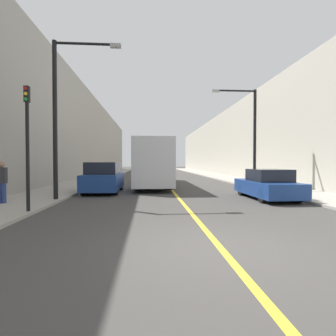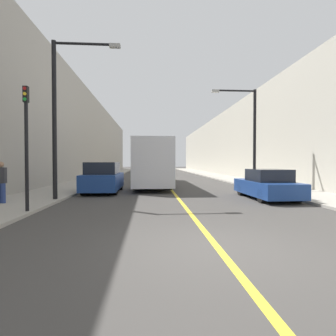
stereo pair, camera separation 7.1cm
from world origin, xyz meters
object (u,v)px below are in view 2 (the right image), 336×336
(parked_suv_left, at_px, (103,178))
(pedestrian, at_px, (1,182))
(bus, at_px, (152,163))
(car_right_near, at_px, (267,185))
(traffic_light, at_px, (26,143))
(street_lamp_left, at_px, (61,107))
(street_lamp_right, at_px, (250,130))

(parked_suv_left, bearing_deg, pedestrian, -126.07)
(bus, height_order, pedestrian, bus)
(parked_suv_left, xyz_separation_m, car_right_near, (8.51, -3.34, -0.17))
(traffic_light, bearing_deg, street_lamp_left, 85.99)
(bus, bearing_deg, pedestrian, -122.97)
(street_lamp_left, height_order, traffic_light, street_lamp_left)
(street_lamp_left, distance_m, pedestrian, 4.05)
(street_lamp_right, bearing_deg, traffic_light, -143.75)
(car_right_near, height_order, traffic_light, traffic_light)
(street_lamp_left, relative_size, pedestrian, 4.20)
(parked_suv_left, height_order, street_lamp_left, street_lamp_left)
(car_right_near, relative_size, street_lamp_right, 0.65)
(street_lamp_left, xyz_separation_m, traffic_light, (-0.21, -2.97, -1.85))
(traffic_light, bearing_deg, parked_suv_left, 77.24)
(street_lamp_right, distance_m, pedestrian, 14.65)
(traffic_light, distance_m, pedestrian, 3.03)
(parked_suv_left, distance_m, car_right_near, 9.14)
(bus, xyz_separation_m, parked_suv_left, (-2.95, -5.11, -0.92))
(car_right_near, relative_size, street_lamp_left, 0.60)
(parked_suv_left, distance_m, street_lamp_right, 10.21)
(car_right_near, xyz_separation_m, street_lamp_left, (-9.77, -0.17, 3.63))
(car_right_near, xyz_separation_m, pedestrian, (-11.85, -1.25, 0.34))
(street_lamp_right, height_order, pedestrian, street_lamp_right)
(parked_suv_left, distance_m, traffic_light, 6.84)
(bus, xyz_separation_m, car_right_near, (5.56, -8.45, -1.09))
(bus, xyz_separation_m, street_lamp_right, (6.63, -3.50, 2.25))
(traffic_light, bearing_deg, bus, 69.14)
(street_lamp_left, distance_m, traffic_light, 3.51)
(bus, bearing_deg, traffic_light, -110.86)
(car_right_near, xyz_separation_m, street_lamp_right, (1.07, 4.95, 3.34))
(bus, bearing_deg, parked_suv_left, -119.98)
(bus, distance_m, traffic_light, 12.43)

